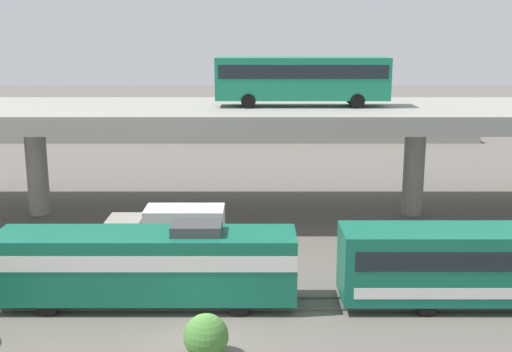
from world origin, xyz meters
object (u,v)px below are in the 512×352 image
Objects in this scene: parked_car_6 at (215,121)px; parked_car_7 at (371,120)px; parked_car_1 at (120,118)px; parked_car_5 at (289,123)px; transit_bus_on_overpass at (302,77)px; parked_car_3 at (265,120)px; train_locomotive at (132,262)px; parked_car_2 at (48,122)px; service_truck_west at (170,231)px; parked_car_4 at (422,121)px; parked_car_0 at (114,121)px.

parked_car_7 is (19.50, 0.83, -0.00)m from parked_car_6.
parked_car_1 is 21.85m from parked_car_5.
parked_car_7 is at bearing 72.37° from transit_bus_on_overpass.
parked_car_3 is at bearing -44.43° from parked_car_5.
parked_car_3 is at bearing 10.44° from parked_car_6.
parked_car_3 is 4.00m from parked_car_5.
train_locomotive is at bearing -91.02° from parked_car_6.
parked_car_1 is (-20.63, 37.00, -7.92)m from transit_bus_on_overpass.
train_locomotive is 53.19m from parked_car_2.
service_truck_west reaches higher than parked_car_4.
parked_car_5 is (10.02, 48.43, -0.14)m from train_locomotive.
parked_car_2 is at bearing -64.34° from service_truck_west.
service_truck_west is at bearing 77.73° from parked_car_5.
parked_car_4 is (38.14, -2.20, 0.00)m from parked_car_1.
parked_car_0 is 32.04m from parked_car_7.
parked_car_4 is at bearing -172.82° from parked_car_5.
parked_car_4 is 1.00× the size of parked_car_5.
parked_car_6 is (-8.33, 34.33, -7.92)m from transit_bus_on_overpass.
parked_car_3 and parked_car_5 have the same top height.
parked_car_0 and parked_car_3 have the same top height.
parked_car_1 is 12.58m from parked_car_6.
parked_car_5 is at bearing 7.18° from parked_car_4.
parked_car_4 is (19.57, -0.69, 0.00)m from parked_car_3.
train_locomotive reaches higher than parked_car_6.
parked_car_0 is (-20.86, 34.41, -7.92)m from transit_bus_on_overpass.
transit_bus_on_overpass is 33.65m from parked_car_5.
transit_bus_on_overpass reaches higher than parked_car_5.
train_locomotive is 3.58× the size of parked_car_0.
train_locomotive is 49.46m from parked_car_5.
parked_car_2 is 29.60m from parked_car_5.
parked_car_7 is at bearing -111.84° from train_locomotive.
parked_car_6 is at bearing -91.02° from train_locomotive.
train_locomotive is at bearing 102.20° from parked_car_1.
service_truck_west is 43.32m from parked_car_6.
parked_car_6 and parked_car_7 have the same top height.
parked_car_3 and parked_car_6 have the same top height.
service_truck_west reaches higher than parked_car_1.
parked_car_2 is (-20.52, 42.71, 0.41)m from service_truck_west.
parked_car_6 is at bearing 103.64° from transit_bus_on_overpass.
service_truck_west is 1.61× the size of parked_car_2.
parked_car_6 is at bearing 167.78° from parked_car_1.
train_locomotive reaches higher than parked_car_5.
transit_bus_on_overpass reaches higher than parked_car_0.
train_locomotive is 3.57× the size of parked_car_6.
train_locomotive reaches higher than parked_car_2.
parked_car_2 is at bearing -175.02° from parked_car_0.
parked_car_5 is at bearing -4.55° from parked_car_0.
service_truck_west is at bearing -98.07° from train_locomotive.
train_locomotive is 3.54× the size of parked_car_5.
parked_car_4 is at bearing -2.03° from parked_car_3.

